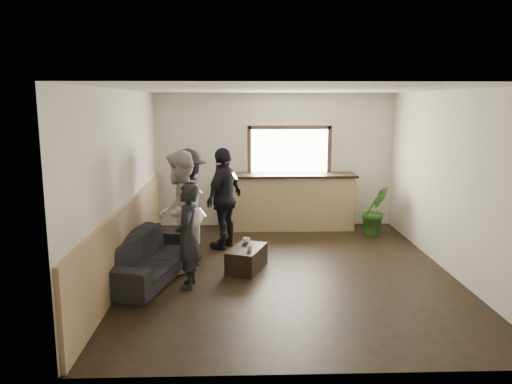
{
  "coord_description": "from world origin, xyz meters",
  "views": [
    {
      "loc": [
        -0.74,
        -7.45,
        2.63
      ],
      "look_at": [
        -0.48,
        0.4,
        1.19
      ],
      "focal_mm": 35.0,
      "sensor_mm": 36.0,
      "label": 1
    }
  ],
  "objects_px": {
    "sofa": "(149,256)",
    "person_d": "(224,198)",
    "cup_a": "(246,240)",
    "person_b": "(180,212)",
    "person_a": "(188,236)",
    "potted_plant": "(375,210)",
    "bar_counter": "(290,198)",
    "coffee_table": "(247,259)",
    "cup_b": "(250,248)",
    "person_c": "(188,199)"
  },
  "relations": [
    {
      "from": "person_c",
      "to": "person_d",
      "type": "bearing_deg",
      "value": 97.13
    },
    {
      "from": "sofa",
      "to": "person_a",
      "type": "relative_size",
      "value": 1.48
    },
    {
      "from": "potted_plant",
      "to": "person_a",
      "type": "relative_size",
      "value": 0.66
    },
    {
      "from": "person_a",
      "to": "person_c",
      "type": "relative_size",
      "value": 0.83
    },
    {
      "from": "bar_counter",
      "to": "coffee_table",
      "type": "distance_m",
      "value": 2.8
    },
    {
      "from": "cup_b",
      "to": "potted_plant",
      "type": "height_order",
      "value": "potted_plant"
    },
    {
      "from": "potted_plant",
      "to": "person_a",
      "type": "xyz_separation_m",
      "value": [
        -3.42,
        -2.74,
        0.25
      ]
    },
    {
      "from": "cup_a",
      "to": "person_d",
      "type": "xyz_separation_m",
      "value": [
        -0.38,
        0.99,
        0.51
      ]
    },
    {
      "from": "cup_a",
      "to": "bar_counter",
      "type": "bearing_deg",
      "value": 68.15
    },
    {
      "from": "cup_a",
      "to": "person_c",
      "type": "relative_size",
      "value": 0.07
    },
    {
      "from": "person_c",
      "to": "cup_b",
      "type": "bearing_deg",
      "value": 42.27
    },
    {
      "from": "bar_counter",
      "to": "sofa",
      "type": "distance_m",
      "value": 3.78
    },
    {
      "from": "bar_counter",
      "to": "person_d",
      "type": "relative_size",
      "value": 1.48
    },
    {
      "from": "cup_a",
      "to": "cup_b",
      "type": "relative_size",
      "value": 1.32
    },
    {
      "from": "bar_counter",
      "to": "person_b",
      "type": "height_order",
      "value": "bar_counter"
    },
    {
      "from": "person_b",
      "to": "person_a",
      "type": "bearing_deg",
      "value": 17.73
    },
    {
      "from": "person_b",
      "to": "person_c",
      "type": "bearing_deg",
      "value": -176.85
    },
    {
      "from": "person_a",
      "to": "person_d",
      "type": "xyz_separation_m",
      "value": [
        0.46,
        1.96,
        0.16
      ]
    },
    {
      "from": "sofa",
      "to": "potted_plant",
      "type": "height_order",
      "value": "potted_plant"
    },
    {
      "from": "cup_a",
      "to": "person_b",
      "type": "height_order",
      "value": "person_b"
    },
    {
      "from": "person_a",
      "to": "person_b",
      "type": "xyz_separation_m",
      "value": [
        -0.18,
        0.71,
        0.19
      ]
    },
    {
      "from": "person_a",
      "to": "bar_counter",
      "type": "bearing_deg",
      "value": 151.46
    },
    {
      "from": "cup_a",
      "to": "person_a",
      "type": "bearing_deg",
      "value": -130.94
    },
    {
      "from": "potted_plant",
      "to": "person_c",
      "type": "bearing_deg",
      "value": -167.18
    },
    {
      "from": "person_a",
      "to": "person_b",
      "type": "distance_m",
      "value": 0.76
    },
    {
      "from": "cup_a",
      "to": "person_b",
      "type": "bearing_deg",
      "value": -165.84
    },
    {
      "from": "cup_b",
      "to": "person_a",
      "type": "height_order",
      "value": "person_a"
    },
    {
      "from": "coffee_table",
      "to": "cup_b",
      "type": "distance_m",
      "value": 0.26
    },
    {
      "from": "sofa",
      "to": "coffee_table",
      "type": "distance_m",
      "value": 1.51
    },
    {
      "from": "sofa",
      "to": "bar_counter",
      "type": "bearing_deg",
      "value": -25.8
    },
    {
      "from": "coffee_table",
      "to": "person_d",
      "type": "height_order",
      "value": "person_d"
    },
    {
      "from": "bar_counter",
      "to": "person_c",
      "type": "relative_size",
      "value": 1.49
    },
    {
      "from": "bar_counter",
      "to": "coffee_table",
      "type": "bearing_deg",
      "value": -109.9
    },
    {
      "from": "potted_plant",
      "to": "person_b",
      "type": "bearing_deg",
      "value": -150.64
    },
    {
      "from": "coffee_table",
      "to": "person_d",
      "type": "xyz_separation_m",
      "value": [
        -0.38,
        1.24,
        0.73
      ]
    },
    {
      "from": "sofa",
      "to": "person_b",
      "type": "distance_m",
      "value": 0.82
    },
    {
      "from": "cup_a",
      "to": "person_d",
      "type": "relative_size",
      "value": 0.07
    },
    {
      "from": "person_c",
      "to": "bar_counter",
      "type": "bearing_deg",
      "value": 128.95
    },
    {
      "from": "sofa",
      "to": "person_d",
      "type": "bearing_deg",
      "value": -21.45
    },
    {
      "from": "coffee_table",
      "to": "potted_plant",
      "type": "bearing_deg",
      "value": 38.06
    },
    {
      "from": "potted_plant",
      "to": "cup_b",
      "type": "bearing_deg",
      "value": -139.58
    },
    {
      "from": "sofa",
      "to": "potted_plant",
      "type": "distance_m",
      "value": 4.67
    },
    {
      "from": "coffee_table",
      "to": "potted_plant",
      "type": "distance_m",
      "value": 3.29
    },
    {
      "from": "person_b",
      "to": "person_d",
      "type": "height_order",
      "value": "person_b"
    },
    {
      "from": "potted_plant",
      "to": "person_b",
      "type": "height_order",
      "value": "person_b"
    },
    {
      "from": "bar_counter",
      "to": "cup_a",
      "type": "height_order",
      "value": "bar_counter"
    },
    {
      "from": "cup_b",
      "to": "person_d",
      "type": "xyz_separation_m",
      "value": [
        -0.43,
        1.38,
        0.51
      ]
    },
    {
      "from": "person_a",
      "to": "person_c",
      "type": "distance_m",
      "value": 1.93
    },
    {
      "from": "coffee_table",
      "to": "potted_plant",
      "type": "relative_size",
      "value": 0.81
    },
    {
      "from": "coffee_table",
      "to": "potted_plant",
      "type": "xyz_separation_m",
      "value": [
        2.58,
        2.02,
        0.32
      ]
    }
  ]
}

